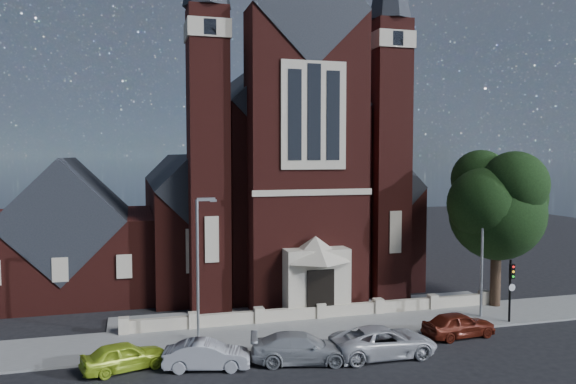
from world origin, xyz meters
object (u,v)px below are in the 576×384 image
object	(u,v)px
church	(262,180)
street_lamp_right	(483,247)
parish_hall	(70,241)
street_tree	(501,207)
car_lime_van	(124,356)
car_silver_a	(207,355)
traffic_signal	(511,283)
car_white_suv	(384,341)
street_lamp_left	(199,261)
car_dark_red	(459,325)
car_silver_b	(301,348)

from	to	relation	value
church	street_lamp_right	xyz separation A→B (m)	(10.09, -18.94, -3.59)
street_lamp_right	parish_hall	bearing A→B (deg)	151.78
street_tree	car_lime_van	world-z (taller)	street_tree
car_lime_van	car_silver_a	distance (m)	3.99
street_tree	street_lamp_right	size ratio (longest dim) A/B	1.32
church	street_tree	world-z (taller)	church
parish_hall	street_lamp_right	size ratio (longest dim) A/B	1.51
street_lamp_right	traffic_signal	xyz separation A→B (m)	(0.91, -1.57, -2.02)
parish_hall	car_silver_a	xyz separation A→B (m)	(7.97, -17.91, -3.32)
parish_hall	car_white_suv	size ratio (longest dim) A/B	2.20
street_lamp_left	church	bearing A→B (deg)	67.34
parish_hall	car_dark_red	distance (m)	28.37
car_lime_van	street_lamp_right	bearing A→B (deg)	-98.80
car_silver_b	car_white_suv	xyz separation A→B (m)	(4.38, -0.29, 0.03)
car_silver_a	street_lamp_right	bearing A→B (deg)	-65.71
car_silver_a	car_dark_red	xyz separation A→B (m)	(14.53, 0.95, 0.04)
street_lamp_right	car_silver_a	xyz separation A→B (m)	(-18.12, -3.91, -3.91)
parish_hall	street_tree	world-z (taller)	street_tree
parish_hall	street_tree	bearing A→B (deg)	-23.26
street_tree	traffic_signal	size ratio (longest dim) A/B	2.67
car_silver_b	car_white_suv	distance (m)	4.39
car_silver_b	traffic_signal	bearing A→B (deg)	-66.31
street_lamp_right	car_white_suv	size ratio (longest dim) A/B	1.46
parish_hall	street_lamp_right	bearing A→B (deg)	-28.22
church	car_lime_van	distance (m)	26.05
church	car_lime_van	xyz separation A→B (m)	(-11.91, -21.92, -7.49)
street_tree	car_white_suv	world-z (taller)	street_tree
car_lime_van	car_silver_a	bearing A→B (deg)	-119.98
car_silver_b	parish_hall	bearing A→B (deg)	47.52
church	street_lamp_left	world-z (taller)	church
street_tree	street_lamp_left	world-z (taller)	street_tree
church	car_silver_b	xyz separation A→B (m)	(-3.34, -23.26, -7.45)
church	car_silver_a	bearing A→B (deg)	-109.36
car_dark_red	car_silver_a	bearing A→B (deg)	88.48
parish_hall	traffic_signal	world-z (taller)	parish_hall
street_lamp_right	car_silver_b	distance (m)	14.62
street_lamp_right	car_silver_b	world-z (taller)	street_lamp_right
traffic_signal	car_dark_red	xyz separation A→B (m)	(-4.50, -1.38, -1.85)
traffic_signal	street_lamp_right	bearing A→B (deg)	120.01
street_tree	street_lamp_left	distance (m)	20.71
street_lamp_right	traffic_signal	bearing A→B (deg)	-59.99
car_silver_b	church	bearing A→B (deg)	4.70
street_tree	car_dark_red	xyz separation A→B (m)	(-6.10, -4.67, -6.23)
traffic_signal	car_dark_red	size ratio (longest dim) A/B	0.93
street_tree	street_lamp_right	world-z (taller)	street_tree
car_lime_van	car_dark_red	world-z (taller)	car_dark_red
street_tree	car_silver_b	world-z (taller)	street_tree
street_lamp_right	car_silver_a	size ratio (longest dim) A/B	1.93
car_silver_a	car_white_suv	bearing A→B (deg)	-82.31
parish_hall	street_lamp_right	xyz separation A→B (m)	(26.09, -14.00, 0.59)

